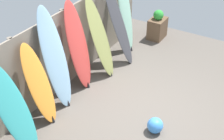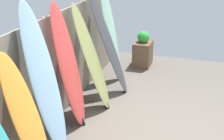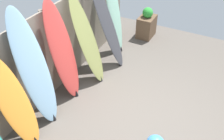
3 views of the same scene
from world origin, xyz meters
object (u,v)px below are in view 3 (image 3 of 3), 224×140
(surfboard_orange_1, at_px, (15,105))
(planter_box, at_px, (147,25))
(surfboard_olive_4, at_px, (88,41))
(surfboard_charcoal_5, at_px, (107,23))
(surfboard_skyblue_2, at_px, (35,71))
(surfboard_red_3, at_px, (63,53))
(surfboard_seafoam_6, at_px, (114,11))

(surfboard_orange_1, bearing_deg, planter_box, -6.73)
(surfboard_orange_1, height_order, surfboard_olive_4, surfboard_olive_4)
(surfboard_charcoal_5, xyz_separation_m, planter_box, (1.64, -0.36, -0.69))
(surfboard_skyblue_2, bearing_deg, planter_box, -8.42)
(surfboard_red_3, relative_size, surfboard_seafoam_6, 0.93)
(surfboard_charcoal_5, bearing_deg, surfboard_olive_4, 175.69)
(surfboard_red_3, relative_size, planter_box, 2.37)
(surfboard_charcoal_5, xyz_separation_m, surfboard_seafoam_6, (0.59, 0.14, 0.04))
(surfboard_orange_1, xyz_separation_m, surfboard_charcoal_5, (2.70, -0.15, 0.22))
(surfboard_charcoal_5, bearing_deg, surfboard_red_3, 172.30)
(surfboard_red_3, distance_m, surfboard_olive_4, 0.68)
(surfboard_olive_4, height_order, surfboard_seafoam_6, surfboard_seafoam_6)
(surfboard_skyblue_2, distance_m, surfboard_seafoam_6, 2.73)
(surfboard_orange_1, distance_m, surfboard_olive_4, 1.98)
(surfboard_red_3, distance_m, surfboard_charcoal_5, 1.41)
(surfboard_red_3, bearing_deg, planter_box, -10.33)
(surfboard_red_3, xyz_separation_m, surfboard_olive_4, (0.66, -0.13, -0.07))
(planter_box, bearing_deg, surfboard_seafoam_6, 154.56)
(surfboard_orange_1, relative_size, planter_box, 1.95)
(surfboard_seafoam_6, relative_size, planter_box, 2.56)
(surfboard_orange_1, height_order, surfboard_skyblue_2, surfboard_skyblue_2)
(planter_box, bearing_deg, surfboard_charcoal_5, 167.48)
(surfboard_charcoal_5, bearing_deg, surfboard_skyblue_2, 174.78)
(surfboard_orange_1, relative_size, surfboard_skyblue_2, 0.77)
(surfboard_seafoam_6, distance_m, planter_box, 1.38)
(surfboard_skyblue_2, height_order, surfboard_charcoal_5, surfboard_skyblue_2)
(surfboard_skyblue_2, bearing_deg, surfboard_olive_4, -5.70)
(surfboard_charcoal_5, relative_size, planter_box, 2.46)
(surfboard_orange_1, distance_m, surfboard_skyblue_2, 0.62)
(surfboard_olive_4, height_order, planter_box, surfboard_olive_4)
(surfboard_olive_4, bearing_deg, surfboard_charcoal_5, -4.31)
(surfboard_charcoal_5, bearing_deg, surfboard_seafoam_6, 13.03)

